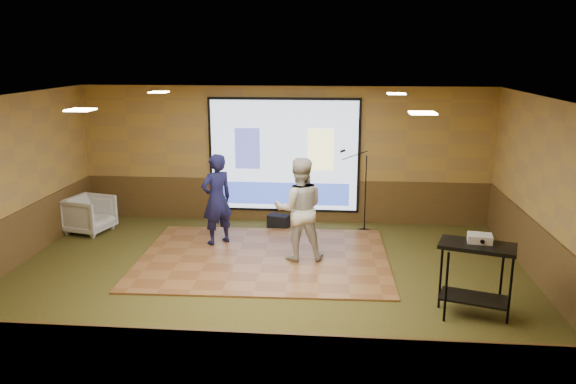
# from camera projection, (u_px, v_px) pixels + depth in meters

# --- Properties ---
(ground) EXTENTS (9.00, 9.00, 0.00)m
(ground) POSITION_uv_depth(u_px,v_px,m) (265.00, 282.00, 9.30)
(ground) COLOR #2B3217
(ground) RESTS_ON ground
(room_shell) EXTENTS (9.04, 7.04, 3.02)m
(room_shell) POSITION_uv_depth(u_px,v_px,m) (263.00, 158.00, 8.79)
(room_shell) COLOR #A27E43
(room_shell) RESTS_ON ground
(wainscot_back) EXTENTS (9.00, 0.04, 0.95)m
(wainscot_back) POSITION_uv_depth(u_px,v_px,m) (284.00, 200.00, 12.55)
(wainscot_back) COLOR #4E381A
(wainscot_back) RESTS_ON ground
(wainscot_front) EXTENTS (9.00, 0.04, 0.95)m
(wainscot_front) POSITION_uv_depth(u_px,v_px,m) (221.00, 372.00, 5.82)
(wainscot_front) COLOR #4E381A
(wainscot_front) RESTS_ON ground
(wainscot_left) EXTENTS (0.04, 7.00, 0.95)m
(wainscot_left) POSITION_uv_depth(u_px,v_px,m) (4.00, 247.00, 9.57)
(wainscot_left) COLOR #4E381A
(wainscot_left) RESTS_ON ground
(wainscot_right) EXTENTS (0.04, 7.00, 0.95)m
(wainscot_right) POSITION_uv_depth(u_px,v_px,m) (547.00, 264.00, 8.81)
(wainscot_right) COLOR #4E381A
(wainscot_right) RESTS_ON ground
(projector_screen) EXTENTS (3.32, 0.06, 2.52)m
(projector_screen) POSITION_uv_depth(u_px,v_px,m) (284.00, 157.00, 12.26)
(projector_screen) COLOR black
(projector_screen) RESTS_ON room_shell
(downlight_nw) EXTENTS (0.32, 0.32, 0.02)m
(downlight_nw) POSITION_uv_depth(u_px,v_px,m) (159.00, 92.00, 10.51)
(downlight_nw) COLOR #FBE8BC
(downlight_nw) RESTS_ON room_shell
(downlight_ne) EXTENTS (0.32, 0.32, 0.02)m
(downlight_ne) POSITION_uv_depth(u_px,v_px,m) (396.00, 94.00, 10.13)
(downlight_ne) COLOR #FBE8BC
(downlight_ne) RESTS_ON room_shell
(downlight_sw) EXTENTS (0.32, 0.32, 0.02)m
(downlight_sw) POSITION_uv_depth(u_px,v_px,m) (80.00, 110.00, 7.32)
(downlight_sw) COLOR #FBE8BC
(downlight_sw) RESTS_ON room_shell
(downlight_se) EXTENTS (0.32, 0.32, 0.02)m
(downlight_se) POSITION_uv_depth(u_px,v_px,m) (423.00, 113.00, 6.94)
(downlight_se) COLOR #FBE8BC
(downlight_se) RESTS_ON room_shell
(dance_floor) EXTENTS (4.62, 3.57, 0.03)m
(dance_floor) POSITION_uv_depth(u_px,v_px,m) (264.00, 258.00, 10.35)
(dance_floor) COLOR brown
(dance_floor) RESTS_ON ground
(player_left) EXTENTS (0.77, 0.75, 1.79)m
(player_left) POSITION_uv_depth(u_px,v_px,m) (217.00, 199.00, 10.87)
(player_left) COLOR #161644
(player_left) RESTS_ON dance_floor
(player_right) EXTENTS (1.01, 0.85, 1.87)m
(player_right) POSITION_uv_depth(u_px,v_px,m) (299.00, 209.00, 10.04)
(player_right) COLOR beige
(player_right) RESTS_ON dance_floor
(av_table) EXTENTS (1.03, 0.54, 1.09)m
(av_table) POSITION_uv_depth(u_px,v_px,m) (476.00, 264.00, 7.93)
(av_table) COLOR black
(av_table) RESTS_ON ground
(projector) EXTENTS (0.38, 0.33, 0.11)m
(projector) POSITION_uv_depth(u_px,v_px,m) (480.00, 238.00, 7.94)
(projector) COLOR silver
(projector) RESTS_ON av_table
(mic_stand) EXTENTS (0.69, 0.28, 1.76)m
(mic_stand) POSITION_uv_depth(u_px,v_px,m) (362.00, 209.00, 11.80)
(mic_stand) COLOR black
(mic_stand) RESTS_ON ground
(banquet_chair) EXTENTS (1.03, 1.01, 0.77)m
(banquet_chair) POSITION_uv_depth(u_px,v_px,m) (89.00, 215.00, 11.77)
(banquet_chair) COLOR gray
(banquet_chair) RESTS_ON ground
(duffel_bag) EXTENTS (0.51, 0.41, 0.28)m
(duffel_bag) POSITION_uv_depth(u_px,v_px,m) (279.00, 221.00, 12.16)
(duffel_bag) COLOR black
(duffel_bag) RESTS_ON ground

